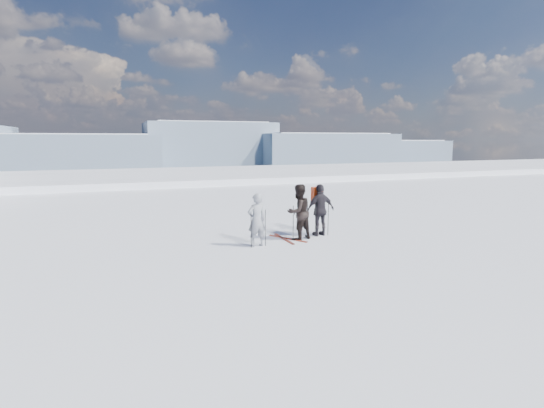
{
  "coord_description": "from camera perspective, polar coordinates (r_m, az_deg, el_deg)",
  "views": [
    {
      "loc": [
        -6.14,
        -9.12,
        3.5
      ],
      "look_at": [
        -1.53,
        3.0,
        1.53
      ],
      "focal_mm": 28.0,
      "sensor_mm": 36.0,
      "label": 1
    }
  ],
  "objects": [
    {
      "name": "skier_dark",
      "position": [
        14.91,
        3.59,
        -1.08
      ],
      "size": [
        1.14,
        1.0,
        1.97
      ],
      "primitive_type": "imported",
      "rotation": [
        0.0,
        0.0,
        3.45
      ],
      "color": "black",
      "rests_on": "ground"
    },
    {
      "name": "skier_pack",
      "position": [
        15.58,
        6.52,
        -0.8
      ],
      "size": [
        1.14,
        0.53,
        1.91
      ],
      "primitive_type": "imported",
      "rotation": [
        0.0,
        0.0,
        3.2
      ],
      "color": "black",
      "rests_on": "ground"
    },
    {
      "name": "far_mountain_range",
      "position": [
        465.4,
        -16.56,
        6.98
      ],
      "size": [
        770.0,
        110.0,
        53.0
      ],
      "color": "slate",
      "rests_on": "ground"
    },
    {
      "name": "ski_poles",
      "position": [
        14.78,
        3.11,
        -2.61
      ],
      "size": [
        3.23,
        0.73,
        1.32
      ],
      "color": "black",
      "rests_on": "ground"
    },
    {
      "name": "skier_grey",
      "position": [
        13.93,
        -2.09,
        -2.18
      ],
      "size": [
        0.7,
        0.52,
        1.76
      ],
      "primitive_type": "imported",
      "rotation": [
        0.0,
        0.0,
        3.3
      ],
      "color": "gray",
      "rests_on": "ground"
    },
    {
      "name": "skis_loose",
      "position": [
        15.12,
        1.86,
        -4.67
      ],
      "size": [
        0.89,
        1.7,
        0.03
      ],
      "color": "black",
      "rests_on": "ground"
    },
    {
      "name": "backpack",
      "position": [
        15.64,
        6.13,
        3.91
      ],
      "size": [
        0.42,
        0.25,
        0.62
      ],
      "primitive_type": "cube",
      "rotation": [
        0.0,
        0.0,
        3.2
      ],
      "color": "#BD3611",
      "rests_on": "skier_pack"
    },
    {
      "name": "lake_basin",
      "position": [
        40.84,
        -11.61,
        -5.7
      ],
      "size": [
        820.0,
        820.0,
        71.62
      ],
      "color": "white",
      "rests_on": "ground"
    }
  ]
}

